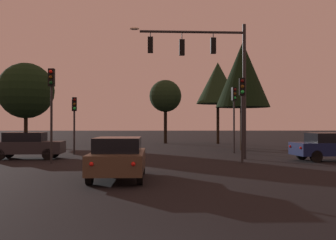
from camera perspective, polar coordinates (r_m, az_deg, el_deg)
ground_plane at (r=29.86m, az=-2.30°, el=-4.42°), size 168.00×168.00×0.00m
traffic_signal_mast_arm at (r=22.32m, az=6.15°, el=8.33°), size 6.64×0.50×7.71m
traffic_light_corner_left at (r=26.95m, az=9.73°, el=1.96°), size 0.36×0.38×4.52m
traffic_light_corner_right at (r=20.53m, az=-16.83°, el=3.31°), size 0.31×0.36×4.82m
traffic_light_median at (r=25.97m, az=-13.66°, el=0.92°), size 0.36×0.38×3.75m
traffic_light_far_side at (r=20.31m, az=10.90°, el=2.53°), size 0.32×0.36×4.38m
car_nearside_lane at (r=14.20m, az=-7.32°, el=-5.47°), size 1.89×4.24×1.52m
car_crossing_left at (r=23.56m, az=-20.06°, el=-3.49°), size 4.12×1.97×1.52m
car_crossing_right at (r=22.78m, az=23.20°, el=-3.57°), size 4.58×2.20×1.52m
tree_behind_sign at (r=39.65m, az=-0.38°, el=3.52°), size 3.29×3.29×6.51m
tree_left_far at (r=30.12m, az=10.96°, el=6.55°), size 4.11×4.11×8.26m
tree_center_horizon at (r=39.71m, az=-20.23°, el=4.07°), size 5.36×5.36×7.88m
tree_right_cluster at (r=39.42m, az=7.36°, el=5.42°), size 4.37×4.37×8.22m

